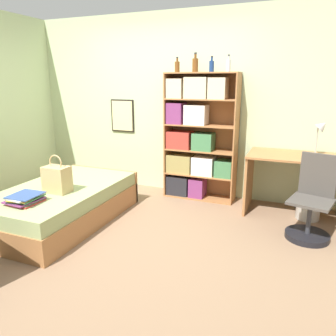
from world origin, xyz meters
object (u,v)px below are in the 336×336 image
handbag (57,179)px  book_stack_on_bed (26,199)px  bottle_brown (195,65)px  bottle_blue (228,65)px  waste_bin (308,209)px  bottle_green (177,67)px  desk_chair (311,212)px  bed (63,204)px  desk (298,174)px  bottle_clear (212,66)px  bookcase (195,138)px  desk_lamp (321,131)px

handbag → book_stack_on_bed: handbag is taller
handbag → book_stack_on_bed: (-0.07, -0.40, -0.11)m
handbag → bottle_brown: size_ratio=1.70×
bottle_blue → waste_bin: bearing=-11.7°
bottle_green → desk_chair: bottle_green is taller
bed → desk: 2.89m
bottle_green → bottle_clear: (0.47, 0.02, 0.00)m
bed → bookcase: bookcase is taller
bottle_brown → desk_lamp: (1.62, -0.12, -0.79)m
desk_chair → handbag: bearing=-162.7°
bottle_green → bottle_clear: bearing=2.9°
bookcase → bottle_clear: bearing=5.1°
bed → desk_chair: bearing=13.2°
handbag → desk: bearing=29.6°
bed → book_stack_on_bed: size_ratio=5.10×
bed → bottle_brown: (1.18, 1.42, 1.64)m
bed → desk: size_ratio=1.51×
bottle_clear → desk_chair: (1.35, -0.78, -1.55)m
bottle_brown → bottle_clear: bottle_brown is taller
book_stack_on_bed → bottle_brown: bottle_brown is taller
handbag → book_stack_on_bed: 0.42m
desk → bottle_blue: bearing=170.3°
handbag → desk: size_ratio=0.35×
desk_lamp → desk_chair: bearing=-93.3°
bottle_brown → desk_lamp: bottle_brown is taller
desk_chair → desk_lamp: bearing=86.7°
handbag → desk: handbag is taller
bed → bookcase: (1.20, 1.41, 0.65)m
bed → desk: (2.59, 1.24, 0.32)m
handbag → book_stack_on_bed: size_ratio=1.19×
bottle_brown → bookcase: bearing=-35.8°
bottle_blue → waste_bin: (1.12, -0.23, -1.72)m
bottle_brown → bottle_blue: (0.45, -0.02, -0.02)m
bed → bottle_green: size_ratio=9.15×
waste_bin → desk_chair: bearing=-89.1°
bed → handbag: handbag is taller
waste_bin → bottle_brown: bearing=170.9°
book_stack_on_bed → bottle_green: 2.56m
desk → desk_lamp: 0.57m
bottle_green → bottle_brown: 0.25m
bottle_clear → desk_lamp: 1.59m
bookcase → book_stack_on_bed: bearing=-120.8°
handbag → desk_lamp: (2.70, 1.49, 0.48)m
book_stack_on_bed → waste_bin: bearing=32.7°
desk → desk_lamp: size_ratio=2.73×
bed → waste_bin: bed is taller
book_stack_on_bed → bottle_clear: size_ratio=1.79×
bottle_clear → book_stack_on_bed: bearing=-124.6°
book_stack_on_bed → desk_chair: bearing=24.2°
bed → bookcase: size_ratio=1.05×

